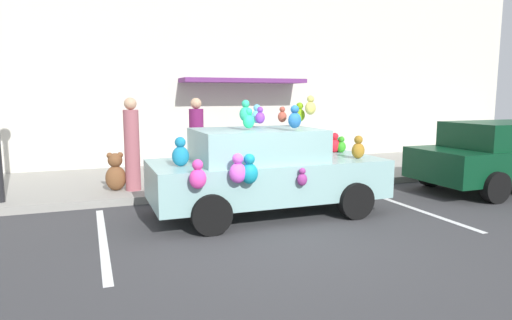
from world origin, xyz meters
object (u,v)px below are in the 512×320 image
(teddy_bear_on_sidewalk, at_px, (116,173))
(pedestrian_near_shopfront, at_px, (132,146))
(plush_covered_car, at_px, (265,170))
(pedestrian_walking_past, at_px, (197,142))
(parked_sedan_behind, at_px, (507,155))

(teddy_bear_on_sidewalk, bearing_deg, pedestrian_near_shopfront, -13.99)
(plush_covered_car, xyz_separation_m, pedestrian_walking_past, (-0.61, 2.71, 0.26))
(pedestrian_near_shopfront, bearing_deg, plush_covered_car, -46.61)
(teddy_bear_on_sidewalk, bearing_deg, plush_covered_car, -43.35)
(pedestrian_walking_past, bearing_deg, parked_sedan_behind, -22.44)
(plush_covered_car, relative_size, parked_sedan_behind, 0.94)
(plush_covered_car, relative_size, teddy_bear_on_sidewalk, 5.16)
(parked_sedan_behind, xyz_separation_m, teddy_bear_on_sidewalk, (-8.35, 2.29, -0.27))
(parked_sedan_behind, height_order, pedestrian_walking_past, pedestrian_walking_past)
(plush_covered_car, bearing_deg, pedestrian_near_shopfront, 133.39)
(parked_sedan_behind, xyz_separation_m, pedestrian_near_shopfront, (-8.00, 2.20, 0.29))
(plush_covered_car, xyz_separation_m, teddy_bear_on_sidewalk, (-2.45, 2.31, -0.28))
(plush_covered_car, height_order, teddy_bear_on_sidewalk, plush_covered_car)
(pedestrian_near_shopfront, distance_m, pedestrian_walking_past, 1.57)
(plush_covered_car, xyz_separation_m, parked_sedan_behind, (5.90, 0.02, -0.02))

